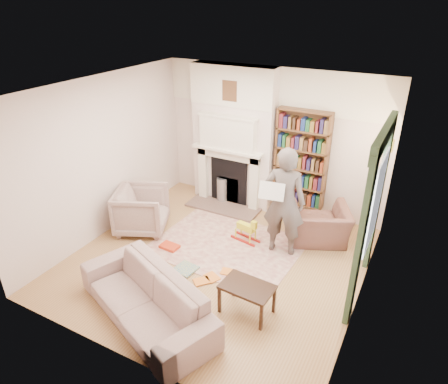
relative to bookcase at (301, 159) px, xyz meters
The scene contains 25 objects.
floor 2.51m from the bookcase, 107.05° to the right, with size 4.50×4.50×0.00m, color #99683D.
ceiling 2.75m from the bookcase, 107.05° to the right, with size 4.50×4.50×0.00m, color white.
wall_back 0.70m from the bookcase, 168.69° to the left, with size 4.50×4.50×0.00m, color beige.
wall_front 4.42m from the bookcase, 98.46° to the right, with size 4.50×4.50×0.00m, color beige.
wall_left 3.60m from the bookcase, 143.83° to the right, with size 4.50×4.50×0.00m, color beige.
wall_right 2.67m from the bookcase, 52.96° to the right, with size 4.50×4.50×0.00m, color beige.
fireplace 1.42m from the bookcase, behind, with size 1.70×0.58×2.80m.
bookcase is the anchor object (origin of this frame).
window 2.36m from the bookcase, 47.34° to the right, with size 0.02×0.90×1.30m, color silver.
curtain_left 2.87m from the bookcase, 57.36° to the right, with size 0.07×0.32×2.40m, color #2D432B.
curtain_right 1.86m from the bookcase, 33.35° to the right, with size 0.07×0.32×2.40m, color #2D432B.
pelmet 2.60m from the bookcase, 48.16° to the right, with size 0.09×1.70×0.24m, color #2D432B.
wall_sconce 1.68m from the bookcase, 24.19° to the right, with size 0.20×0.24×0.24m, color gold, non-canonical shape.
rug 2.16m from the bookcase, 112.44° to the right, with size 2.42×1.86×0.01m, color beige.
armchair_reading 1.30m from the bookcase, 50.31° to the right, with size 1.01×0.88×0.66m, color #4D2D29.
armchair_left 3.12m from the bookcase, 140.59° to the right, with size 0.88×0.90×0.82m, color #BBAE9A.
sofa 3.90m from the bookcase, 102.91° to the right, with size 2.25×0.88×0.66m, color #AFA090.
man_reading 1.40m from the bookcase, 82.34° to the right, with size 0.69×0.45×1.88m, color #4E443F.
newspaper 1.56m from the bookcase, 88.78° to the right, with size 0.40×0.02×0.28m, color silver.
coffee_table 3.14m from the bookcase, 84.36° to the right, with size 0.70×0.45×0.45m, color black, non-canonical shape.
paraffin_heater 1.81m from the bookcase, behind, with size 0.24×0.24×0.55m, color #A8AAB0.
rocking_horse 1.73m from the bookcase, 109.44° to the right, with size 0.52×0.21×0.46m, color yellow, non-canonical shape.
board_game 3.00m from the bookcase, 110.24° to the right, with size 0.33×0.33×0.03m, color gold.
game_box_lid 2.92m from the bookcase, 124.83° to the right, with size 0.32×0.21×0.05m, color red.
comic_annuals 2.80m from the bookcase, 98.71° to the right, with size 0.72×0.65×0.02m.
Camera 1 is at (2.65, -4.73, 3.96)m, focal length 32.00 mm.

